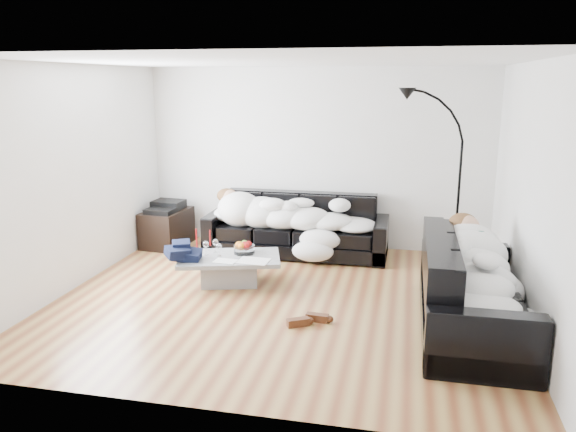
% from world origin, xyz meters
% --- Properties ---
extents(ground, '(5.00, 5.00, 0.00)m').
position_xyz_m(ground, '(0.00, 0.00, 0.00)').
color(ground, brown).
rests_on(ground, ground).
extents(wall_back, '(5.00, 0.02, 2.60)m').
position_xyz_m(wall_back, '(0.00, 2.25, 1.30)').
color(wall_back, silver).
rests_on(wall_back, ground).
extents(wall_left, '(0.02, 4.50, 2.60)m').
position_xyz_m(wall_left, '(-2.50, 0.00, 1.30)').
color(wall_left, silver).
rests_on(wall_left, ground).
extents(wall_right, '(0.02, 4.50, 2.60)m').
position_xyz_m(wall_right, '(2.50, 0.00, 1.30)').
color(wall_right, silver).
rests_on(wall_right, ground).
extents(ceiling, '(5.00, 5.00, 0.00)m').
position_xyz_m(ceiling, '(0.00, 0.00, 2.60)').
color(ceiling, white).
rests_on(ceiling, ground).
extents(sofa_back, '(2.55, 0.88, 0.83)m').
position_xyz_m(sofa_back, '(-0.19, 1.74, 0.42)').
color(sofa_back, black).
rests_on(sofa_back, ground).
extents(sofa_right, '(0.96, 2.24, 0.91)m').
position_xyz_m(sofa_right, '(2.00, -0.34, 0.45)').
color(sofa_right, black).
rests_on(sofa_right, ground).
extents(sleeper_back, '(2.16, 0.75, 0.43)m').
position_xyz_m(sleeper_back, '(-0.19, 1.69, 0.64)').
color(sleeper_back, white).
rests_on(sleeper_back, sofa_back).
extents(sleeper_right, '(0.81, 1.92, 0.47)m').
position_xyz_m(sleeper_right, '(2.00, -0.34, 0.65)').
color(sleeper_right, white).
rests_on(sleeper_right, sofa_right).
extents(teal_cushion, '(0.42, 0.38, 0.20)m').
position_xyz_m(teal_cushion, '(1.94, 0.35, 0.72)').
color(teal_cushion, '#0A4C3B').
rests_on(teal_cushion, sofa_right).
extents(coffee_table, '(1.35, 1.01, 0.35)m').
position_xyz_m(coffee_table, '(-0.74, 0.35, 0.18)').
color(coffee_table, '#939699').
rests_on(coffee_table, ground).
extents(fruit_bowl, '(0.31, 0.31, 0.16)m').
position_xyz_m(fruit_bowl, '(-0.59, 0.51, 0.43)').
color(fruit_bowl, white).
rests_on(fruit_bowl, coffee_table).
extents(wine_glass_a, '(0.09, 0.09, 0.16)m').
position_xyz_m(wine_glass_a, '(-0.95, 0.49, 0.43)').
color(wine_glass_a, white).
rests_on(wine_glass_a, coffee_table).
extents(wine_glass_b, '(0.07, 0.07, 0.17)m').
position_xyz_m(wine_glass_b, '(-1.03, 0.36, 0.44)').
color(wine_glass_b, white).
rests_on(wine_glass_b, coffee_table).
extents(wine_glass_c, '(0.08, 0.08, 0.15)m').
position_xyz_m(wine_glass_c, '(-0.86, 0.34, 0.43)').
color(wine_glass_c, white).
rests_on(wine_glass_c, coffee_table).
extents(candle_left, '(0.06, 0.06, 0.26)m').
position_xyz_m(candle_left, '(-1.22, 0.54, 0.48)').
color(candle_left, maroon).
rests_on(candle_left, coffee_table).
extents(candle_right, '(0.04, 0.04, 0.22)m').
position_xyz_m(candle_right, '(-1.08, 0.65, 0.46)').
color(candle_right, maroon).
rests_on(candle_right, coffee_table).
extents(newspaper_a, '(0.37, 0.29, 0.01)m').
position_xyz_m(newspaper_a, '(-0.40, 0.23, 0.36)').
color(newspaper_a, silver).
rests_on(newspaper_a, coffee_table).
extents(newspaper_b, '(0.27, 0.20, 0.01)m').
position_xyz_m(newspaper_b, '(-0.72, 0.16, 0.36)').
color(newspaper_b, silver).
rests_on(newspaper_b, coffee_table).
extents(navy_jacket, '(0.43, 0.41, 0.17)m').
position_xyz_m(navy_jacket, '(-1.23, 0.09, 0.52)').
color(navy_jacket, black).
rests_on(navy_jacket, coffee_table).
extents(shoes, '(0.46, 0.40, 0.09)m').
position_xyz_m(shoes, '(0.39, -0.58, 0.04)').
color(shoes, '#472311').
rests_on(shoes, ground).
extents(av_cabinet, '(0.61, 0.83, 0.54)m').
position_xyz_m(av_cabinet, '(-2.16, 1.74, 0.27)').
color(av_cabinet, black).
rests_on(av_cabinet, ground).
extents(stereo, '(0.46, 0.37, 0.13)m').
position_xyz_m(stereo, '(-2.16, 1.74, 0.60)').
color(stereo, black).
rests_on(stereo, av_cabinet).
extents(floor_lamp, '(0.78, 0.41, 2.05)m').
position_xyz_m(floor_lamp, '(1.96, 1.53, 1.02)').
color(floor_lamp, black).
rests_on(floor_lamp, ground).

